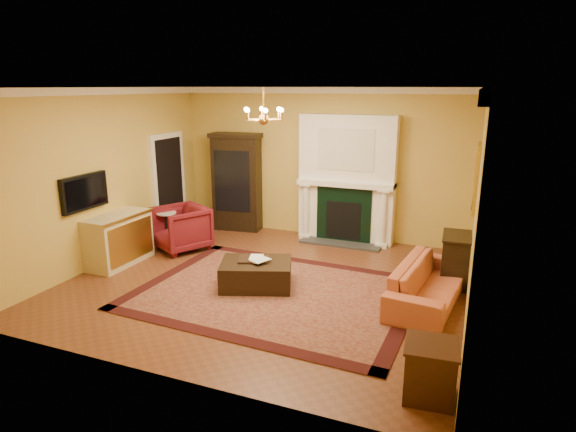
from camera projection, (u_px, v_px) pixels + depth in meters
The scene contains 26 objects.
floor at pixel (266, 283), 7.67m from camera, with size 6.00×5.50×0.02m, color brown.
ceiling at pixel (263, 87), 6.88m from camera, with size 6.00×5.50×0.02m, color white.
wall_back at pixel (321, 164), 9.75m from camera, with size 6.00×0.02×3.00m, color gold.
wall_front at pixel (151, 244), 4.80m from camera, with size 6.00×0.02×3.00m, color gold.
wall_left at pixel (107, 177), 8.35m from camera, with size 0.02×5.50×3.00m, color gold.
wall_right at pixel (477, 208), 6.20m from camera, with size 0.02×5.50×3.00m, color gold.
fireplace at pixel (347, 182), 9.45m from camera, with size 1.90×0.70×2.50m.
crown_molding at pixel (288, 91), 7.75m from camera, with size 6.00×5.50×0.12m.
doorway at pixel (169, 184), 9.97m from camera, with size 0.08×1.05×2.10m.
tv_panel at pixel (85, 192), 7.83m from camera, with size 0.09×0.95×0.58m.
gilt_mirror at pixel (477, 178), 7.43m from camera, with size 0.06×0.76×1.05m.
chandelier at pixel (264, 115), 6.98m from camera, with size 0.63×0.55×0.53m.
oriental_rug at pixel (275, 293), 7.24m from camera, with size 4.05×3.04×0.02m, color #49100F.
china_cabinet at pixel (237, 184), 10.27m from camera, with size 0.99×0.45×1.98m, color black.
wingback_armchair at pixel (181, 226), 9.08m from camera, with size 0.89×0.84×0.92m, color maroon.
pedestal_table at pixel (167, 227), 9.29m from camera, with size 0.38×0.38×0.68m.
commode at pixel (118, 239), 8.36m from camera, with size 0.56×1.19×0.89m, color beige.
coral_sofa at pixel (429, 277), 6.86m from camera, with size 2.01×0.59×0.79m, color #B9543A.
end_table at pixel (430, 372), 4.77m from camera, with size 0.48×0.48×0.56m, color #33190D.
console_table at pixel (455, 260), 7.51m from camera, with size 0.40×0.69×0.77m, color black.
leather_ottoman at pixel (256, 274), 7.43m from camera, with size 1.07×0.78×0.40m, color black.
ottoman_tray at pixel (254, 259), 7.44m from camera, with size 0.46×0.36×0.03m, color black.
book_a at pixel (249, 250), 7.40m from camera, with size 0.21×0.03×0.28m, color gray.
book_b at pixel (256, 250), 7.36m from camera, with size 0.21×0.02×0.29m, color gray.
topiary_left at pixel (314, 167), 9.58m from camera, with size 0.16×0.16×0.44m.
topiary_right at pixel (377, 172), 9.13m from camera, with size 0.14×0.14×0.38m.
Camera 1 is at (2.96, -6.49, 3.03)m, focal length 30.00 mm.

